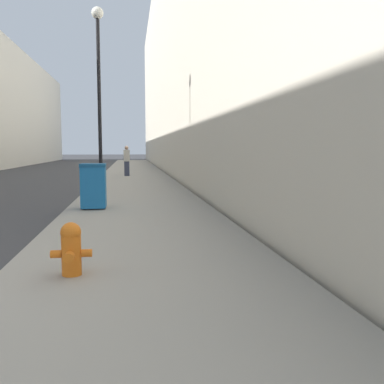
{
  "coord_description": "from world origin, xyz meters",
  "views": [
    {
      "loc": [
        4.96,
        -3.86,
        1.6
      ],
      "look_at": [
        8.07,
        17.92,
        -0.68
      ],
      "focal_mm": 40.0,
      "sensor_mm": 36.0,
      "label": 1
    }
  ],
  "objects_px": {
    "pedestrian_on_sidewalk": "(127,161)",
    "lamppost": "(99,77)",
    "fire_hydrant": "(71,248)",
    "trash_bin": "(94,186)"
  },
  "relations": [
    {
      "from": "pedestrian_on_sidewalk",
      "to": "lamppost",
      "type": "bearing_deg",
      "value": -96.06
    },
    {
      "from": "fire_hydrant",
      "to": "trash_bin",
      "type": "relative_size",
      "value": 0.57
    },
    {
      "from": "trash_bin",
      "to": "lamppost",
      "type": "height_order",
      "value": "lamppost"
    },
    {
      "from": "lamppost",
      "to": "pedestrian_on_sidewalk",
      "type": "bearing_deg",
      "value": 83.94
    },
    {
      "from": "fire_hydrant",
      "to": "pedestrian_on_sidewalk",
      "type": "relative_size",
      "value": 0.4
    },
    {
      "from": "fire_hydrant",
      "to": "lamppost",
      "type": "xyz_separation_m",
      "value": [
        -0.33,
        9.95,
        3.5
      ]
    },
    {
      "from": "trash_bin",
      "to": "lamppost",
      "type": "relative_size",
      "value": 0.18
    },
    {
      "from": "fire_hydrant",
      "to": "pedestrian_on_sidewalk",
      "type": "distance_m",
      "value": 17.58
    },
    {
      "from": "fire_hydrant",
      "to": "lamppost",
      "type": "height_order",
      "value": "lamppost"
    },
    {
      "from": "lamppost",
      "to": "pedestrian_on_sidewalk",
      "type": "height_order",
      "value": "lamppost"
    }
  ]
}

